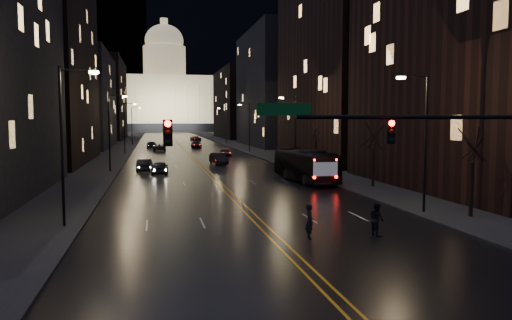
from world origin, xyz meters
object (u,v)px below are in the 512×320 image
oncoming_car_a (160,168)px  receding_car_a (219,159)px  traffic_signal (442,143)px  pedestrian_b (377,219)px  bus (305,165)px  pedestrian_a (310,222)px  oncoming_car_b (145,165)px

oncoming_car_a → receding_car_a: 13.51m
traffic_signal → pedestrian_b: 6.57m
oncoming_car_a → pedestrian_b: pedestrian_b is taller
bus → pedestrian_a: size_ratio=6.29×
pedestrian_b → bus: bearing=-15.7°
oncoming_car_b → pedestrian_b: bearing=112.9°
bus → pedestrian_b: size_ratio=6.46×
bus → oncoming_car_b: 19.94m
bus → receding_car_a: bus is taller
oncoming_car_a → pedestrian_a: pedestrian_a is taller
receding_car_a → pedestrian_a: bearing=-97.2°
traffic_signal → oncoming_car_a: (-11.35, 36.94, -4.35)m
traffic_signal → bus: size_ratio=1.52×
bus → oncoming_car_a: (-13.95, 9.08, -0.83)m
traffic_signal → pedestrian_a: 7.77m
pedestrian_a → pedestrian_b: pedestrian_a is taller
oncoming_car_b → pedestrian_b: 37.36m
traffic_signal → receding_car_a: 48.19m
pedestrian_b → oncoming_car_b: bearing=11.7°
oncoming_car_b → receding_car_a: size_ratio=0.96×
bus → receding_car_a: 20.91m
oncoming_car_b → receding_car_a: receding_car_a is taller
oncoming_car_b → receding_car_a: 12.32m
receding_car_a → oncoming_car_b: bearing=-147.7°
oncoming_car_b → pedestrian_b: size_ratio=2.59×
pedestrian_a → bus: bearing=-12.7°
traffic_signal → pedestrian_a: (-4.20, 5.00, -4.20)m
traffic_signal → oncoming_car_b: (-13.05, 40.21, -4.35)m
traffic_signal → pedestrian_a: traffic_signal is taller
traffic_signal → bus: bearing=84.7°
bus → receding_car_a: size_ratio=2.39×
traffic_signal → pedestrian_b: size_ratio=9.84×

